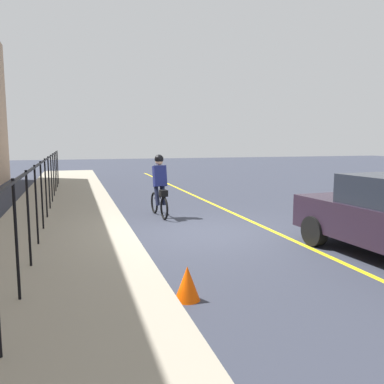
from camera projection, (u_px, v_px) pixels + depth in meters
ground_plane at (208, 233)px, 9.48m from camera, size 80.00×80.00×0.00m
lane_line_centre at (268, 229)px, 9.94m from camera, size 36.00×0.12×0.01m
sidewalk at (60, 241)px, 8.50m from camera, size 40.00×3.20×0.15m
iron_fence at (41, 181)px, 9.18m from camera, size 20.46×0.04×1.60m
cyclist_lead at (160, 186)px, 11.41m from camera, size 1.71×0.38×1.83m
traffic_cone_near at (187, 283)px, 5.48m from camera, size 0.36×0.36×0.49m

